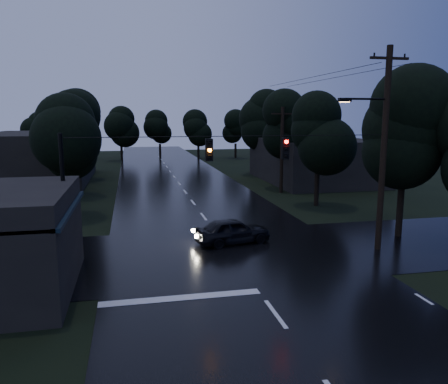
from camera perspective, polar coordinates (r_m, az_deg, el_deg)
name	(u,v)px	position (r m, az deg, el deg)	size (l,w,h in m)	color
main_road	(185,192)	(39.16, -5.09, -0.01)	(12.00, 120.00, 0.02)	black
cross_street	(230,253)	(21.87, 0.78, -7.94)	(60.00, 9.00, 0.02)	black
building_far_right	(314,160)	(46.45, 11.68, 4.11)	(10.00, 14.00, 4.40)	black
building_far_left	(39,157)	(49.38, -23.02, 4.21)	(10.00, 16.00, 5.00)	black
utility_pole_main	(382,146)	(22.80, 19.97, 5.68)	(3.50, 0.30, 10.00)	black
utility_pole_far	(282,149)	(38.64, 7.56, 5.61)	(2.00, 0.30, 7.50)	black
anchor_pole_left	(64,204)	(19.86, -20.13, -1.45)	(0.18, 0.18, 6.00)	black
span_signals	(247,148)	(20.03, 3.02, 5.72)	(15.00, 0.37, 1.12)	black
tree_corner_near	(406,129)	(25.86, 22.63, 7.58)	(4.48, 4.48, 9.44)	black
tree_left_a	(62,139)	(30.65, -20.37, 6.55)	(3.92, 3.92, 8.26)	black
tree_left_b	(69,129)	(38.63, -19.63, 7.71)	(4.20, 4.20, 8.85)	black
tree_left_c	(75,123)	(48.62, -18.86, 8.52)	(4.48, 4.48, 9.44)	black
tree_right_a	(319,131)	(33.25, 12.27, 7.80)	(4.20, 4.20, 8.85)	black
tree_right_b	(288,124)	(40.87, 8.42, 8.79)	(4.48, 4.48, 9.44)	black
tree_right_c	(263,119)	(50.53, 5.07, 9.46)	(4.76, 4.76, 10.03)	black
car	(233,231)	(23.28, 1.14, -5.07)	(1.62, 4.03, 1.37)	black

